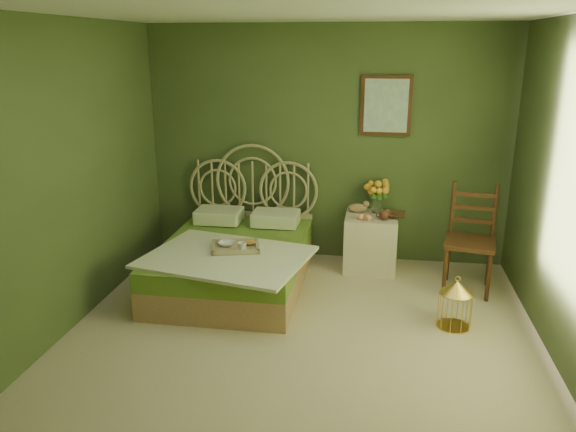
% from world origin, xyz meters
% --- Properties ---
extents(floor, '(4.50, 4.50, 0.00)m').
position_xyz_m(floor, '(0.00, 0.00, 0.00)').
color(floor, '#C1B18B').
rests_on(floor, ground).
extents(ceiling, '(4.50, 4.50, 0.00)m').
position_xyz_m(ceiling, '(0.00, 0.00, 2.60)').
color(ceiling, silver).
rests_on(ceiling, wall_back).
extents(wall_back, '(4.00, 0.00, 4.00)m').
position_xyz_m(wall_back, '(0.00, 2.25, 1.30)').
color(wall_back, '#4C5E31').
rests_on(wall_back, floor).
extents(wall_left, '(0.00, 4.50, 4.50)m').
position_xyz_m(wall_left, '(-2.00, 0.00, 1.30)').
color(wall_left, '#4C5E31').
rests_on(wall_left, floor).
extents(wall_art, '(0.54, 0.04, 0.64)m').
position_xyz_m(wall_art, '(0.64, 2.22, 1.75)').
color(wall_art, '#33180E').
rests_on(wall_art, wall_back).
extents(bed, '(1.65, 2.09, 1.29)m').
position_xyz_m(bed, '(-0.82, 1.29, 0.29)').
color(bed, tan).
rests_on(bed, floor).
extents(nightstand, '(0.55, 0.55, 1.04)m').
position_xyz_m(nightstand, '(0.54, 1.93, 0.37)').
color(nightstand, beige).
rests_on(nightstand, floor).
extents(chair, '(0.55, 0.55, 1.07)m').
position_xyz_m(chair, '(1.51, 1.58, 0.59)').
color(chair, '#33180E').
rests_on(chair, floor).
extents(birdcage, '(0.28, 0.28, 0.43)m').
position_xyz_m(birdcage, '(1.30, 0.68, 0.21)').
color(birdcage, gold).
rests_on(birdcage, floor).
extents(book_lower, '(0.19, 0.24, 0.02)m').
position_xyz_m(book_lower, '(0.72, 1.94, 0.62)').
color(book_lower, '#381E0F').
rests_on(book_lower, nightstand).
extents(book_upper, '(0.20, 0.26, 0.02)m').
position_xyz_m(book_upper, '(0.72, 1.94, 0.64)').
color(book_upper, '#472819').
rests_on(book_upper, nightstand).
extents(cereal_bowl, '(0.17, 0.17, 0.04)m').
position_xyz_m(cereal_bowl, '(-0.84, 1.05, 0.52)').
color(cereal_bowl, white).
rests_on(cereal_bowl, bed).
extents(coffee_cup, '(0.10, 0.10, 0.08)m').
position_xyz_m(coffee_cup, '(-0.66, 0.94, 0.54)').
color(coffee_cup, white).
rests_on(coffee_cup, bed).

